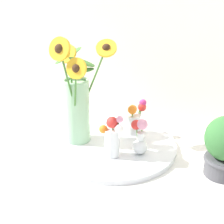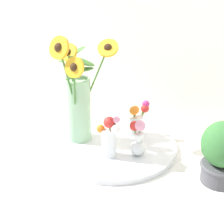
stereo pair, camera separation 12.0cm
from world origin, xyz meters
TOP-DOWN VIEW (x-y plane):
  - ground_plane at (0.00, 0.00)m, footprint 6.00×6.00m
  - serving_tray at (0.01, 0.03)m, footprint 0.52×0.52m
  - mason_jar_sunflowers at (-0.12, -0.01)m, footprint 0.24×0.22m
  - vase_small_center at (0.06, -0.06)m, footprint 0.09×0.06m
  - vase_bulb_right at (0.14, 0.01)m, footprint 0.07×0.06m
  - vase_small_back at (0.05, 0.15)m, footprint 0.08×0.10m

SIDE VIEW (x-z plane):
  - ground_plane at x=0.00m, z-range 0.00..0.00m
  - serving_tray at x=0.01m, z-range 0.00..0.02m
  - vase_bulb_right at x=0.14m, z-range 0.01..0.15m
  - vase_small_back at x=0.05m, z-range 0.01..0.16m
  - vase_small_center at x=0.06m, z-range 0.02..0.18m
  - mason_jar_sunflowers at x=-0.12m, z-range -0.03..0.41m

